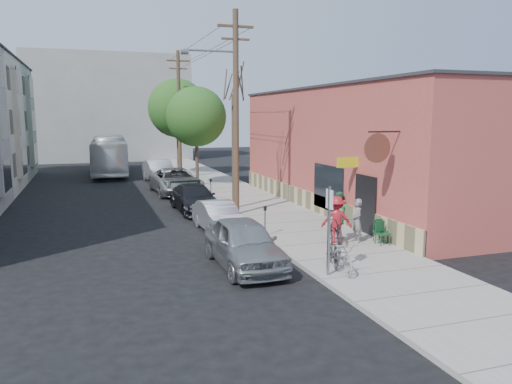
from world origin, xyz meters
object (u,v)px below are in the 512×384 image
object	(u,v)px
tree_bare	(234,152)
parked_bike_a	(333,253)
utility_pole_near	(235,109)
parked_bike_b	(343,256)
parking_meter_far	(211,186)
car_4	(159,171)
patio_chair_b	(381,231)
sign_post	(329,222)
patio_chair_a	(383,233)
cyclist	(337,220)
tree_leafy_mid	(196,117)
patron_green	(339,208)
car_1	(219,217)
car_2	(195,198)
tree_leafy_far	(177,108)
car_3	(176,181)
bus	(110,155)
parking_meter_near	(265,216)
patron_grey	(357,221)
car_0	(244,243)

from	to	relation	value
tree_bare	parked_bike_a	distance (m)	11.54
utility_pole_near	parked_bike_b	bearing A→B (deg)	-86.64
parking_meter_far	car_4	bearing A→B (deg)	99.74
parked_bike_b	parked_bike_a	bearing A→B (deg)	107.06
tree_bare	patio_chair_b	distance (m)	9.94
patio_chair_b	car_4	world-z (taller)	car_4
parking_meter_far	tree_bare	size ratio (longest dim) A/B	0.20
utility_pole_near	tree_bare	size ratio (longest dim) A/B	1.64
sign_post	patio_chair_a	xyz separation A→B (m)	(3.69, 2.69, -1.24)
utility_pole_near	cyclist	world-z (taller)	utility_pole_near
tree_leafy_mid	parked_bike_a	xyz separation A→B (m)	(0.12, -20.80, -4.42)
patio_chair_b	patron_green	xyz separation A→B (m)	(0.01, 3.45, 0.32)
car_1	car_4	bearing A→B (deg)	87.63
utility_pole_near	car_2	distance (m)	5.38
car_1	car_2	distance (m)	5.00
cyclist	car_4	distance (m)	21.87
tree_leafy_far	patio_chair_a	world-z (taller)	tree_leafy_far
parking_meter_far	parked_bike_b	xyz separation A→B (m)	(0.74, -14.91, -0.34)
tree_bare	car_3	xyz separation A→B (m)	(-2.00, 6.94, -2.36)
bus	car_4	bearing A→B (deg)	-61.99
patio_chair_a	car_2	size ratio (longest dim) A/B	0.18
bus	tree_leafy_far	bearing A→B (deg)	-24.14
cyclist	car_2	xyz separation A→B (m)	(-3.79, 8.90, -0.35)
patio_chair_a	car_1	bearing A→B (deg)	126.29
cyclist	car_3	xyz separation A→B (m)	(-3.70, 15.43, -0.23)
utility_pole_near	parking_meter_far	bearing A→B (deg)	91.70
parked_bike_a	parking_meter_near	bearing A→B (deg)	113.67
cyclist	tree_leafy_far	bearing A→B (deg)	-61.71
patron_grey	car_4	distance (m)	22.20
patron_grey	bus	bearing A→B (deg)	-153.68
tree_leafy_mid	car_4	bearing A→B (deg)	122.96
car_3	patron_green	bearing A→B (deg)	-69.00
patio_chair_a	car_3	size ratio (longest dim) A/B	0.15
patio_chair_a	parked_bike_b	bearing A→B (deg)	-153.10
car_3	patio_chair_a	bearing A→B (deg)	-74.57
parking_meter_far	parked_bike_a	xyz separation A→B (m)	(0.67, -14.36, -0.38)
car_1	car_3	xyz separation A→B (m)	(0.05, 11.54, 0.16)
sign_post	car_4	xyz separation A→B (m)	(-1.80, 25.05, -0.98)
utility_pole_near	patron_grey	bearing A→B (deg)	-67.65
tree_leafy_mid	car_1	size ratio (longest dim) A/B	1.72
utility_pole_near	car_2	size ratio (longest dim) A/B	2.03
car_3	utility_pole_near	bearing A→B (deg)	-81.90
parking_meter_far	patio_chair_a	bearing A→B (deg)	-73.05
parked_bike_b	car_4	size ratio (longest dim) A/B	0.36
car_0	tree_bare	bearing A→B (deg)	75.23
patio_chair_b	parked_bike_a	xyz separation A→B (m)	(-3.27, -2.27, 0.01)
parked_bike_b	car_0	xyz separation A→B (m)	(-2.72, 1.92, 0.18)
car_4	tree_leafy_far	bearing A→B (deg)	57.58
utility_pole_near	car_4	bearing A→B (deg)	97.17
utility_pole_near	parked_bike_b	distance (m)	11.26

